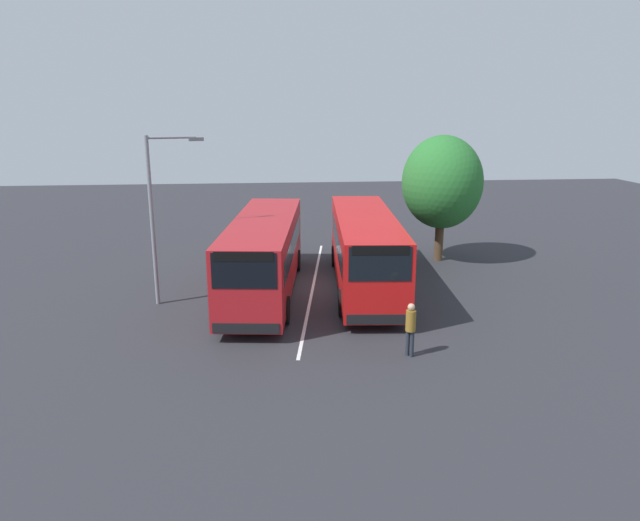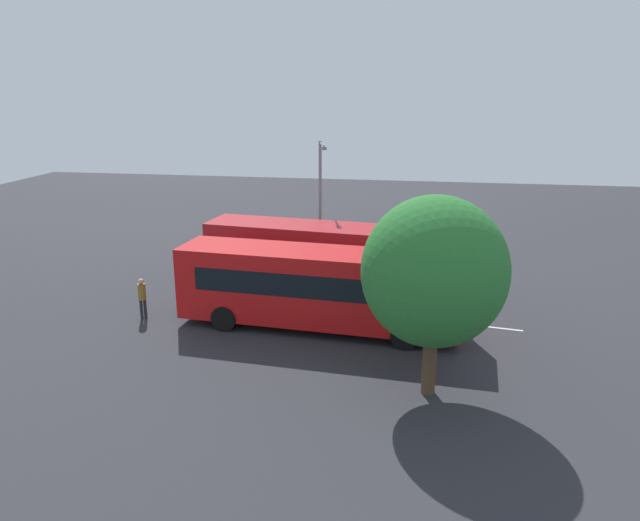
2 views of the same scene
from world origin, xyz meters
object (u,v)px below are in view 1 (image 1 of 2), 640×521
(bus_far_left, at_px, (264,253))
(bus_center_left, at_px, (365,248))
(pedestrian, at_px, (411,325))
(depot_tree, at_px, (442,182))
(street_lamp, at_px, (157,209))

(bus_far_left, bearing_deg, bus_center_left, 102.38)
(bus_far_left, relative_size, pedestrian, 6.49)
(depot_tree, bearing_deg, bus_far_left, -61.96)
(bus_center_left, relative_size, pedestrian, 6.47)
(pedestrian, xyz_separation_m, street_lamp, (-6.06, -8.62, 2.82))
(street_lamp, relative_size, depot_tree, 1.05)
(street_lamp, distance_m, depot_tree, 14.22)
(bus_far_left, bearing_deg, pedestrian, 39.98)
(pedestrian, distance_m, depot_tree, 12.87)
(bus_far_left, relative_size, street_lamp, 1.71)
(bus_far_left, xyz_separation_m, bus_center_left, (-0.42, 4.34, 0.00))
(street_lamp, xyz_separation_m, depot_tree, (-5.64, 13.05, 0.16))
(bus_far_left, distance_m, pedestrian, 8.31)
(bus_center_left, height_order, depot_tree, depot_tree)
(pedestrian, height_order, street_lamp, street_lamp)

